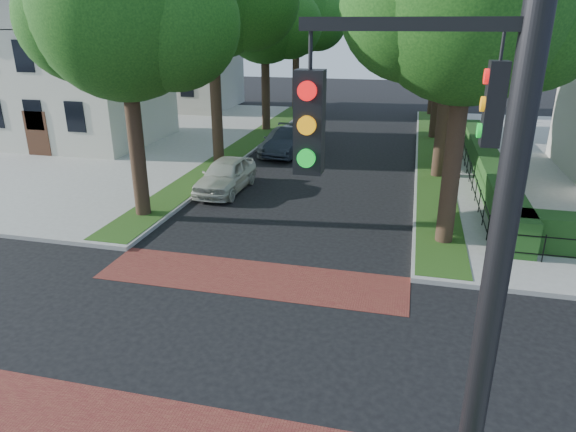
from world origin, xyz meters
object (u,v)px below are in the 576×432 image
object	(u,v)px
parked_car_middle	(292,142)
traffic_signal	(473,258)
parked_car_front	(226,175)
parked_car_rear	(282,141)

from	to	relation	value
parked_car_middle	traffic_signal	bearing A→B (deg)	-62.27
parked_car_front	parked_car_rear	bearing A→B (deg)	86.47
parked_car_middle	parked_car_rear	xyz separation A→B (m)	(-0.65, 0.36, -0.07)
parked_car_front	parked_car_middle	world-z (taller)	parked_car_middle
traffic_signal	parked_car_middle	bearing A→B (deg)	107.79
parked_car_front	traffic_signal	bearing A→B (deg)	-59.82
traffic_signal	parked_car_middle	size ratio (longest dim) A/B	1.79
parked_car_rear	traffic_signal	bearing A→B (deg)	-69.92
parked_car_rear	parked_car_middle	bearing A→B (deg)	-27.68
traffic_signal	parked_car_front	world-z (taller)	traffic_signal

